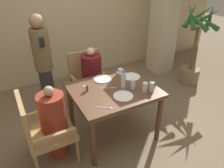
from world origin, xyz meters
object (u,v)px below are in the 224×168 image
at_px(standing_host, 43,63).
at_px(glass_tall_far, 133,84).
at_px(teacup_with_saucer, 120,71).
at_px(potted_palm, 194,52).
at_px(plate_main_right, 102,79).
at_px(diner_in_left_chair, 54,122).
at_px(water_bottle, 123,80).
at_px(diner_in_far_chair, 92,79).
at_px(glass_tall_near, 145,87).
at_px(glass_tall_mid, 152,87).
at_px(plate_dessert_center, 131,77).
at_px(chair_left_side, 42,128).
at_px(plate_main_left, 123,96).
at_px(chair_far_side, 89,79).

relative_size(standing_host, glass_tall_far, 11.97).
relative_size(standing_host, teacup_with_saucer, 13.91).
xyz_separation_m(potted_palm, plate_main_right, (-2.14, -0.31, 0.10)).
relative_size(diner_in_left_chair, plate_main_right, 4.08).
bearing_deg(water_bottle, diner_in_far_chair, 99.01).
distance_m(glass_tall_near, glass_tall_mid, 0.09).
bearing_deg(plate_main_right, standing_host, 130.09).
bearing_deg(glass_tall_near, teacup_with_saucer, 90.21).
bearing_deg(water_bottle, teacup_with_saucer, 64.56).
xyz_separation_m(plate_main_right, glass_tall_far, (0.25, -0.42, 0.06)).
bearing_deg(teacup_with_saucer, glass_tall_far, -100.29).
relative_size(diner_in_far_chair, glass_tall_far, 8.22).
xyz_separation_m(diner_in_left_chair, plate_dessert_center, (1.22, 0.17, 0.24)).
xyz_separation_m(plate_main_right, glass_tall_mid, (0.42, -0.59, 0.06)).
xyz_separation_m(standing_host, water_bottle, (0.79, -1.11, 0.02)).
bearing_deg(potted_palm, diner_in_left_chair, -168.19).
xyz_separation_m(chair_left_side, diner_in_left_chair, (0.15, 0.00, 0.04)).
relative_size(plate_main_left, plate_dessert_center, 1.00).
height_order(standing_host, water_bottle, standing_host).
bearing_deg(glass_tall_mid, diner_in_left_chair, 167.06).
relative_size(chair_left_side, glass_tall_mid, 6.99).
distance_m(diner_in_left_chair, chair_far_side, 1.22).
xyz_separation_m(plate_main_left, plate_main_right, (-0.04, 0.53, 0.00)).
bearing_deg(teacup_with_saucer, diner_in_far_chair, 130.54).
bearing_deg(chair_far_side, teacup_with_saucer, -58.80).
bearing_deg(chair_far_side, glass_tall_mid, -71.09).
xyz_separation_m(chair_far_side, potted_palm, (2.12, -0.27, 0.18)).
xyz_separation_m(chair_left_side, potted_palm, (3.11, 0.62, 0.18)).
relative_size(plate_dessert_center, glass_tall_near, 1.89).
bearing_deg(glass_tall_mid, potted_palm, 27.66).
xyz_separation_m(diner_in_left_chair, potted_palm, (2.96, 0.62, 0.14)).
height_order(diner_in_far_chair, plate_main_left, diner_in_far_chair).
relative_size(plate_main_left, plate_main_right, 1.00).
bearing_deg(plate_main_left, water_bottle, 59.78).
relative_size(chair_far_side, glass_tall_near, 6.99).
xyz_separation_m(diner_in_left_chair, diner_in_far_chair, (0.83, 0.74, 0.04)).
xyz_separation_m(chair_left_side, diner_in_far_chair, (0.99, 0.74, 0.08)).
height_order(plate_dessert_center, water_bottle, water_bottle).
xyz_separation_m(potted_palm, glass_tall_far, (-1.90, -0.73, 0.16)).
height_order(teacup_with_saucer, water_bottle, water_bottle).
bearing_deg(diner_in_far_chair, glass_tall_far, -74.99).
relative_size(standing_host, glass_tall_mid, 11.97).
bearing_deg(water_bottle, glass_tall_mid, -41.27).
distance_m(potted_palm, glass_tall_near, 2.01).
bearing_deg(diner_in_far_chair, water_bottle, -80.99).
bearing_deg(glass_tall_far, potted_palm, 21.17).
bearing_deg(glass_tall_far, chair_left_side, 174.56).
distance_m(potted_palm, glass_tall_far, 2.04).
distance_m(diner_in_far_chair, plate_main_right, 0.48).
height_order(chair_left_side, plate_main_left, chair_left_side).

